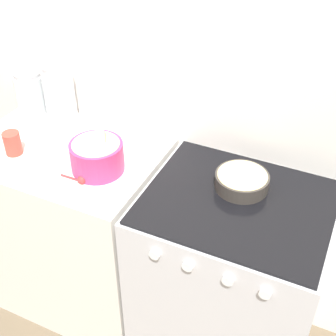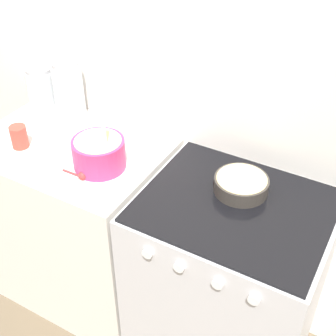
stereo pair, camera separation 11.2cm
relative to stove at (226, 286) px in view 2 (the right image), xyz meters
name	(u,v)px [view 2 (the right image)]	position (x,y,z in m)	size (l,w,h in m)	color
wall_back	(188,83)	(-0.38, 0.32, 0.73)	(4.67, 0.05, 2.40)	white
countertop_cabinet	(80,223)	(-0.80, 0.00, 0.00)	(0.83, 0.60, 0.94)	silver
stove	(226,286)	(0.00, 0.00, 0.00)	(0.73, 0.62, 0.94)	silver
mixing_bowl	(99,152)	(-0.58, -0.05, 0.54)	(0.22, 0.22, 0.28)	#E0336B
baking_pan	(241,184)	(-0.02, 0.08, 0.50)	(0.21, 0.21, 0.06)	#38332D
storage_jar_left	(42,91)	(-1.11, 0.21, 0.56)	(0.14, 0.14, 0.21)	silver
storage_jar_middle	(69,94)	(-0.94, 0.21, 0.59)	(0.14, 0.14, 0.28)	silver
tin_can	(19,137)	(-0.97, -0.11, 0.52)	(0.07, 0.07, 0.10)	#CC3F33
recipe_page	(64,167)	(-0.71, -0.14, 0.47)	(0.25, 0.32, 0.01)	white
measuring_spoon	(80,175)	(-0.60, -0.16, 0.48)	(0.12, 0.04, 0.04)	red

